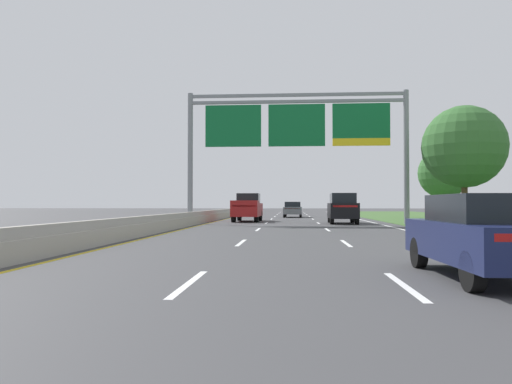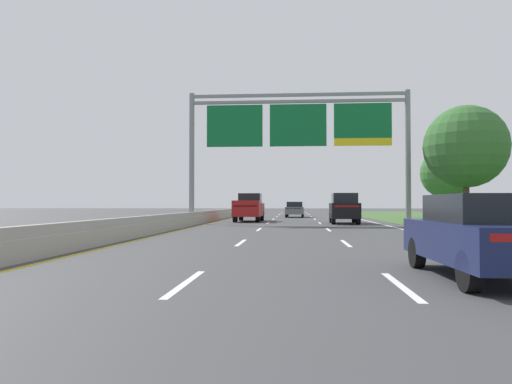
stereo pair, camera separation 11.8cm
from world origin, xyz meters
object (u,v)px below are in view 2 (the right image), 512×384
at_px(car_black_right_lane_suv, 344,208).
at_px(roadside_tree_mid, 466,147).
at_px(car_navy_right_lane_sedan, 483,235).
at_px(pickup_truck_red, 249,208).
at_px(overhead_sign_gantry, 298,130).
at_px(roadside_tree_far, 446,173).
at_px(car_grey_centre_lane_sedan, 295,209).

xyz_separation_m(car_black_right_lane_suv, roadside_tree_mid, (6.91, -4.17, 3.74)).
bearing_deg(car_navy_right_lane_sedan, roadside_tree_mid, -19.42).
xyz_separation_m(car_black_right_lane_suv, car_navy_right_lane_sedan, (0.04, -25.48, -0.28)).
bearing_deg(pickup_truck_red, car_navy_right_lane_sedan, -165.57).
relative_size(overhead_sign_gantry, roadside_tree_far, 2.26).
relative_size(overhead_sign_gantry, pickup_truck_red, 2.77).
distance_m(car_navy_right_lane_sedan, roadside_tree_far, 40.28).
xyz_separation_m(car_navy_right_lane_sedan, roadside_tree_far, (10.85, 38.63, 3.46)).
bearing_deg(overhead_sign_gantry, pickup_truck_red, 127.99).
distance_m(car_grey_centre_lane_sedan, roadside_tree_far, 14.94).
height_order(roadside_tree_mid, roadside_tree_far, roadside_tree_mid).
xyz_separation_m(car_grey_centre_lane_sedan, car_navy_right_lane_sedan, (3.48, -41.07, 0.00)).
height_order(car_navy_right_lane_sedan, roadside_tree_mid, roadside_tree_mid).
height_order(car_black_right_lane_suv, roadside_tree_mid, roadside_tree_mid).
bearing_deg(overhead_sign_gantry, car_navy_right_lane_sedan, -82.34).
bearing_deg(car_navy_right_lane_sedan, car_grey_centre_lane_sedan, 3.29).
distance_m(car_grey_centre_lane_sedan, car_navy_right_lane_sedan, 41.21).
bearing_deg(pickup_truck_red, car_grey_centre_lane_sedan, -15.66).
distance_m(pickup_truck_red, car_grey_centre_lane_sedan, 12.56).
xyz_separation_m(overhead_sign_gantry, pickup_truck_red, (-3.78, 4.84, -5.32)).
xyz_separation_m(car_grey_centre_lane_sedan, roadside_tree_far, (14.33, -2.43, 3.46)).
relative_size(overhead_sign_gantry, car_grey_centre_lane_sedan, 3.39).
relative_size(car_black_right_lane_suv, roadside_tree_far, 0.71).
bearing_deg(car_grey_centre_lane_sedan, overhead_sign_gantry, -177.74).
bearing_deg(car_grey_centre_lane_sedan, pickup_truck_red, 165.03).
height_order(car_black_right_lane_suv, roadside_tree_far, roadside_tree_far).
distance_m(car_grey_centre_lane_sedan, car_black_right_lane_suv, 15.97).
xyz_separation_m(overhead_sign_gantry, car_navy_right_lane_sedan, (3.25, -24.18, -5.58)).
bearing_deg(car_black_right_lane_suv, car_grey_centre_lane_sedan, 13.92).
relative_size(pickup_truck_red, roadside_tree_far, 0.81).
height_order(overhead_sign_gantry, car_black_right_lane_suv, overhead_sign_gantry).
bearing_deg(overhead_sign_gantry, roadside_tree_far, 45.70).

